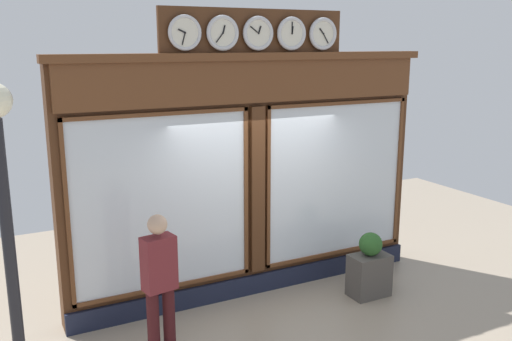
% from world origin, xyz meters
% --- Properties ---
extents(shop_facade, '(5.38, 0.42, 3.94)m').
position_xyz_m(shop_facade, '(-0.00, -0.12, 1.74)').
color(shop_facade, '#4C2B16').
rests_on(shop_facade, ground_plane).
extents(pedestrian, '(0.39, 0.28, 1.69)m').
position_xyz_m(pedestrian, '(1.72, 0.99, 0.93)').
color(pedestrian, '#3A1316').
rests_on(pedestrian, ground_plane).
extents(street_lamp, '(0.28, 0.28, 3.21)m').
position_xyz_m(street_lamp, '(3.24, 1.86, 2.15)').
color(street_lamp, black).
rests_on(street_lamp, ground_plane).
extents(planter_box, '(0.56, 0.36, 0.60)m').
position_xyz_m(planter_box, '(-1.37, 0.83, 0.30)').
color(planter_box, '#4C4742').
rests_on(planter_box, ground_plane).
extents(planter_shrub, '(0.33, 0.33, 0.33)m').
position_xyz_m(planter_shrub, '(-1.37, 0.83, 0.77)').
color(planter_shrub, '#285623').
rests_on(planter_shrub, planter_box).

